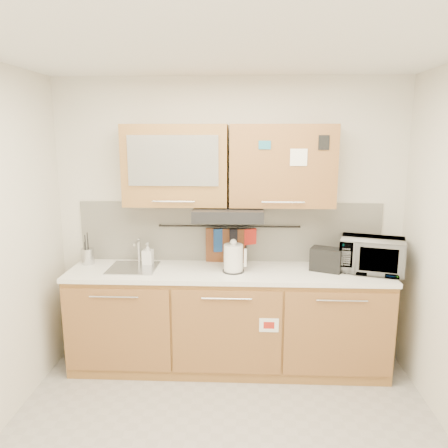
{
  "coord_description": "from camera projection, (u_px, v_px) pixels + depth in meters",
  "views": [
    {
      "loc": [
        0.13,
        -2.49,
        2.1
      ],
      "look_at": [
        -0.03,
        1.05,
        1.36
      ],
      "focal_mm": 35.0,
      "sensor_mm": 36.0,
      "label": 1
    }
  ],
  "objects": [
    {
      "name": "cutting_board",
      "position": [
        225.0,
        252.0,
        4.07
      ],
      "size": [
        0.37,
        0.06,
        0.45
      ],
      "primitive_type": "cube",
      "rotation": [
        0.0,
        0.0,
        -0.08
      ],
      "color": "brown",
      "rests_on": "utensil_rail"
    },
    {
      "name": "toaster",
      "position": [
        327.0,
        259.0,
        3.82
      ],
      "size": [
        0.31,
        0.25,
        0.2
      ],
      "rotation": [
        0.0,
        0.0,
        -0.41
      ],
      "color": "black",
      "rests_on": "countertop"
    },
    {
      "name": "backsplash",
      "position": [
        229.0,
        232.0,
        4.08
      ],
      "size": [
        2.8,
        0.02,
        0.56
      ],
      "primitive_type": "cube",
      "color": "silver",
      "rests_on": "countertop"
    },
    {
      "name": "utensil_crock",
      "position": [
        88.0,
        256.0,
        4.02
      ],
      "size": [
        0.15,
        0.15,
        0.29
      ],
      "rotation": [
        0.0,
        0.0,
        0.41
      ],
      "color": "#BCBCC1",
      "rests_on": "countertop"
    },
    {
      "name": "oven_mitt",
      "position": [
        221.0,
        240.0,
        4.05
      ],
      "size": [
        0.13,
        0.07,
        0.22
      ],
      "primitive_type": "cube",
      "rotation": [
        0.0,
        0.0,
        0.32
      ],
      "color": "#1F488F",
      "rests_on": "utensil_rail"
    },
    {
      "name": "countertop",
      "position": [
        228.0,
        272.0,
        3.85
      ],
      "size": [
        2.82,
        0.62,
        0.04
      ],
      "primitive_type": "cube",
      "color": "white",
      "rests_on": "base_cabinet"
    },
    {
      "name": "sink",
      "position": [
        133.0,
        268.0,
        3.9
      ],
      "size": [
        0.42,
        0.4,
        0.26
      ],
      "color": "silver",
      "rests_on": "countertop"
    },
    {
      "name": "upper_cabinets",
      "position": [
        228.0,
        165.0,
        3.79
      ],
      "size": [
        1.82,
        0.37,
        0.7
      ],
      "color": "#A16A39",
      "rests_on": "wall_back"
    },
    {
      "name": "range_hood",
      "position": [
        228.0,
        213.0,
        3.81
      ],
      "size": [
        0.6,
        0.46,
        0.1
      ],
      "primitive_type": "cube",
      "color": "black",
      "rests_on": "upper_cabinets"
    },
    {
      "name": "base_cabinet",
      "position": [
        228.0,
        324.0,
        3.96
      ],
      "size": [
        2.8,
        0.64,
        0.88
      ],
      "color": "#A16A39",
      "rests_on": "floor"
    },
    {
      "name": "kettle",
      "position": [
        234.0,
        259.0,
        3.78
      ],
      "size": [
        0.21,
        0.19,
        0.29
      ],
      "rotation": [
        0.0,
        0.0,
        -0.15
      ],
      "color": "silver",
      "rests_on": "countertop"
    },
    {
      "name": "dark_pouch",
      "position": [
        238.0,
        242.0,
        4.05
      ],
      "size": [
        0.16,
        0.06,
        0.25
      ],
      "primitive_type": "cube",
      "rotation": [
        0.0,
        0.0,
        0.11
      ],
      "color": "black",
      "rests_on": "utensil_rail"
    },
    {
      "name": "microwave",
      "position": [
        372.0,
        255.0,
        3.79
      ],
      "size": [
        0.61,
        0.5,
        0.29
      ],
      "primitive_type": "imported",
      "rotation": [
        0.0,
        0.0,
        -0.3
      ],
      "color": "#999999",
      "rests_on": "countertop"
    },
    {
      "name": "ceiling",
      "position": [
        221.0,
        39.0,
        2.34
      ],
      "size": [
        3.2,
        3.2,
        0.0
      ],
      "primitive_type": "plane",
      "rotation": [
        3.14,
        0.0,
        0.0
      ],
      "color": "white",
      "rests_on": "wall_back"
    },
    {
      "name": "utensil_rail",
      "position": [
        229.0,
        226.0,
        4.03
      ],
      "size": [
        1.3,
        0.02,
        0.02
      ],
      "primitive_type": "cylinder",
      "rotation": [
        0.0,
        1.57,
        0.0
      ],
      "color": "black",
      "rests_on": "backsplash"
    },
    {
      "name": "soap_bottle",
      "position": [
        148.0,
        254.0,
        3.99
      ],
      "size": [
        0.1,
        0.1,
        0.2
      ],
      "primitive_type": "imported",
      "rotation": [
        0.0,
        0.0,
        -0.05
      ],
      "color": "#999999",
      "rests_on": "countertop"
    },
    {
      "name": "wall_back",
      "position": [
        229.0,
        221.0,
        4.08
      ],
      "size": [
        3.2,
        0.0,
        3.2
      ],
      "primitive_type": "plane",
      "rotation": [
        1.57,
        0.0,
        0.0
      ],
      "color": "silver",
      "rests_on": "ground"
    },
    {
      "name": "pot_holder",
      "position": [
        250.0,
        237.0,
        4.03
      ],
      "size": [
        0.12,
        0.06,
        0.15
      ],
      "primitive_type": "cube",
      "rotation": [
        0.0,
        0.0,
        0.41
      ],
      "color": "red",
      "rests_on": "utensil_rail"
    }
  ]
}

